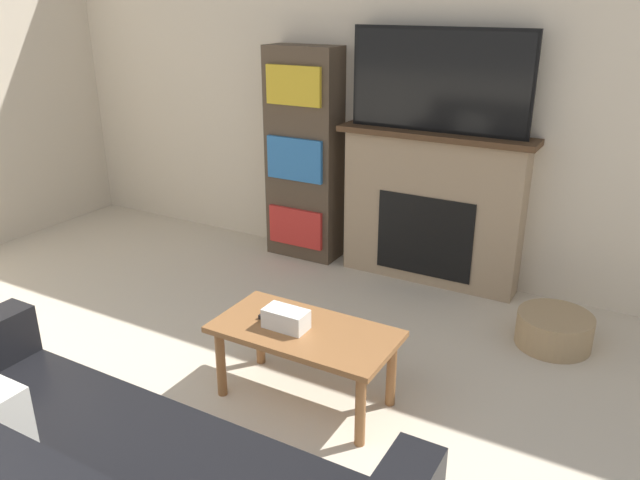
% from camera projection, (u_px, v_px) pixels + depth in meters
% --- Properties ---
extents(wall_back, '(6.96, 0.06, 2.70)m').
position_uv_depth(wall_back, '(393.00, 87.00, 4.41)').
color(wall_back, beige).
rests_on(wall_back, ground_plane).
extents(fireplace, '(1.37, 0.28, 1.10)m').
position_uv_depth(fireplace, '(431.00, 208.00, 4.41)').
color(fireplace, tan).
rests_on(fireplace, ground_plane).
extents(tv, '(1.23, 0.03, 0.67)m').
position_uv_depth(tv, '(439.00, 81.00, 4.07)').
color(tv, black).
rests_on(tv, fireplace).
extents(coffee_table, '(0.92, 0.47, 0.41)m').
position_uv_depth(coffee_table, '(305.00, 340.00, 3.10)').
color(coffee_table, brown).
rests_on(coffee_table, ground_plane).
extents(tissue_box, '(0.22, 0.12, 0.10)m').
position_uv_depth(tissue_box, '(286.00, 319.00, 3.08)').
color(tissue_box, white).
rests_on(tissue_box, coffee_table).
extents(remote_control, '(0.04, 0.15, 0.02)m').
position_uv_depth(remote_control, '(270.00, 312.00, 3.22)').
color(remote_control, black).
rests_on(remote_control, coffee_table).
extents(bookshelf, '(0.57, 0.29, 1.62)m').
position_uv_depth(bookshelf, '(304.00, 156.00, 4.77)').
color(bookshelf, '#4C3D2D').
rests_on(bookshelf, ground_plane).
extents(storage_basket, '(0.44, 0.44, 0.20)m').
position_uv_depth(storage_basket, '(554.00, 330.00, 3.70)').
color(storage_basket, tan).
rests_on(storage_basket, ground_plane).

